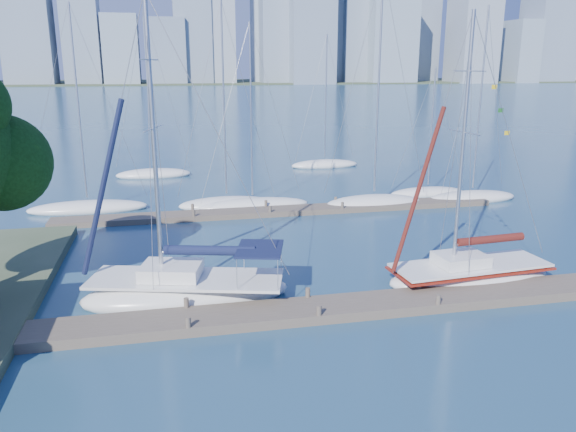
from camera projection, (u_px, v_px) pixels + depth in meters
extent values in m
plane|color=navy|center=(313.00, 315.00, 22.70)|extent=(700.00, 700.00, 0.00)
cube|color=brown|center=(313.00, 310.00, 22.64)|extent=(26.00, 2.00, 0.40)
cube|color=brown|center=(283.00, 211.00, 38.16)|extent=(30.00, 1.80, 0.36)
cube|color=#38472D|center=(174.00, 83.00, 324.87)|extent=(800.00, 100.00, 1.50)
sphere|color=black|center=(2.00, 163.00, 23.05)|extent=(3.99, 3.99, 3.99)
ellipsoid|color=silver|center=(187.00, 294.00, 24.06)|extent=(9.24, 5.02, 1.54)
cube|color=silver|center=(186.00, 279.00, 23.87)|extent=(8.56, 4.64, 0.12)
cube|color=silver|center=(171.00, 271.00, 23.81)|extent=(2.87, 2.44, 0.57)
cylinder|color=silver|center=(154.00, 143.00, 22.41)|extent=(0.19, 0.19, 11.47)
cylinder|color=silver|center=(210.00, 253.00, 23.52)|extent=(4.06, 1.16, 0.10)
cylinder|color=#11193A|center=(210.00, 250.00, 23.49)|extent=(3.81, 1.37, 0.41)
cube|color=#11193A|center=(260.00, 249.00, 23.37)|extent=(2.41, 2.84, 0.08)
ellipsoid|color=silver|center=(469.00, 278.00, 26.00)|extent=(8.05, 3.19, 1.38)
cube|color=silver|center=(471.00, 265.00, 25.83)|extent=(7.46, 2.94, 0.11)
cube|color=silver|center=(461.00, 259.00, 25.59)|extent=(2.33, 1.84, 0.51)
cylinder|color=silver|center=(463.00, 145.00, 24.13)|extent=(0.17, 0.17, 11.04)
cylinder|color=silver|center=(490.00, 241.00, 25.81)|extent=(3.73, 0.38, 0.09)
cylinder|color=#4B1310|center=(490.00, 239.00, 25.79)|extent=(3.45, 0.64, 0.37)
cube|color=maroon|center=(470.00, 268.00, 25.87)|extent=(7.63, 3.05, 0.09)
ellipsoid|color=silver|center=(88.00, 208.00, 38.77)|extent=(8.15, 2.53, 1.09)
cylinder|color=silver|center=(78.00, 104.00, 36.92)|extent=(0.12, 0.12, 12.64)
ellipsoid|color=silver|center=(227.00, 204.00, 39.89)|extent=(6.83, 2.34, 1.10)
cylinder|color=silver|center=(224.00, 101.00, 38.00)|extent=(0.12, 0.12, 12.87)
ellipsoid|color=silver|center=(253.00, 205.00, 39.64)|extent=(8.23, 5.01, 1.05)
cylinder|color=silver|center=(251.00, 111.00, 37.94)|extent=(0.11, 0.11, 11.60)
ellipsoid|color=silver|center=(374.00, 203.00, 40.08)|extent=(7.45, 3.89, 1.23)
cylinder|color=silver|center=(379.00, 84.00, 37.92)|extent=(0.13, 0.13, 14.83)
ellipsoid|color=silver|center=(427.00, 193.00, 43.51)|extent=(6.06, 2.05, 0.96)
cylinder|color=silver|center=(432.00, 127.00, 42.19)|extent=(0.10, 0.10, 8.75)
ellipsoid|color=silver|center=(472.00, 198.00, 41.81)|extent=(7.24, 4.61, 1.10)
cylinder|color=silver|center=(480.00, 100.00, 39.95)|extent=(0.12, 0.12, 12.75)
ellipsoid|color=silver|center=(154.00, 175.00, 50.76)|extent=(6.96, 3.52, 1.11)
cylinder|color=silver|center=(148.00, 90.00, 48.81)|extent=(0.12, 0.12, 13.35)
ellipsoid|color=silver|center=(325.00, 165.00, 55.68)|extent=(7.07, 4.04, 1.08)
cylinder|color=silver|center=(326.00, 97.00, 53.96)|extent=(0.12, 0.12, 11.61)
cube|color=slate|center=(27.00, 26.00, 272.80)|extent=(22.94, 17.63, 56.24)
cube|color=gray|center=(82.00, 44.00, 299.84)|extent=(13.52, 17.61, 41.99)
cube|color=#7C8EA0|center=(121.00, 50.00, 282.07)|extent=(17.27, 19.81, 34.16)
cube|color=slate|center=(166.00, 52.00, 288.26)|extent=(20.29, 16.86, 33.03)
cube|color=gray|center=(214.00, 7.00, 290.26)|extent=(20.59, 14.99, 77.66)
cube|color=#7C8EA0|center=(267.00, 15.00, 311.25)|extent=(16.09, 17.46, 74.00)
cube|color=slate|center=(312.00, 3.00, 289.41)|extent=(22.87, 18.95, 81.61)
cube|color=gray|center=(340.00, 28.00, 311.72)|extent=(14.80, 17.11, 59.48)
cube|color=#7C8EA0|center=(391.00, 32.00, 303.08)|extent=(25.29, 18.80, 53.93)
cube|color=slate|center=(421.00, 35.00, 337.46)|extent=(16.91, 17.52, 55.30)
cube|color=gray|center=(472.00, 41.00, 313.31)|extent=(21.48, 23.94, 45.41)
cube|color=#7C8EA0|center=(520.00, 52.00, 320.99)|extent=(13.98, 21.38, 34.39)
cube|color=slate|center=(551.00, 7.00, 321.46)|extent=(24.63, 23.60, 84.00)
cube|color=gray|center=(569.00, 19.00, 346.46)|extent=(17.06, 17.08, 74.85)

